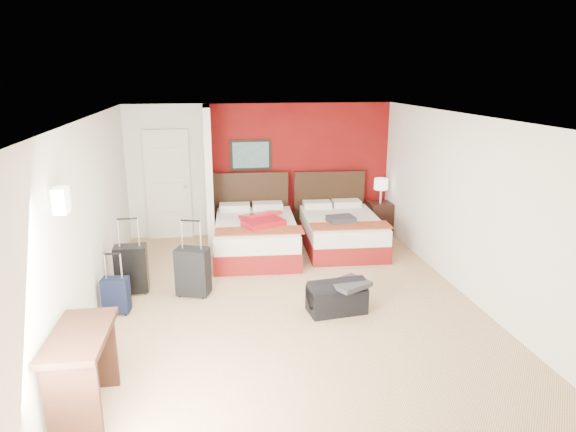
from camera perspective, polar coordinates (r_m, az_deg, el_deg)
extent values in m
plane|color=#D5B283|center=(7.11, 0.07, -9.57)|extent=(6.50, 6.50, 0.00)
cube|color=white|center=(9.81, -3.02, 5.19)|extent=(5.00, 0.04, 2.50)
cube|color=white|center=(6.75, -21.37, -0.73)|extent=(0.04, 6.50, 2.50)
cube|color=black|center=(9.69, -4.19, 6.83)|extent=(0.78, 0.03, 0.58)
cube|color=white|center=(5.15, -24.05, 1.62)|extent=(0.12, 0.20, 0.24)
cube|color=maroon|center=(9.90, 1.32, 5.30)|extent=(3.50, 0.04, 2.50)
cube|color=silver|center=(9.13, -8.84, 4.23)|extent=(0.12, 1.20, 2.50)
cube|color=silver|center=(9.78, -13.23, 3.41)|extent=(0.82, 0.06, 2.05)
cube|color=white|center=(8.82, -3.62, -2.43)|extent=(1.51, 2.06, 0.59)
cube|color=silver|center=(9.19, 6.00, -1.84)|extent=(1.42, 1.94, 0.56)
cube|color=#AB0E1B|center=(8.63, -2.93, -0.38)|extent=(0.94, 1.07, 0.11)
cube|color=#38373C|center=(8.79, 5.94, -0.38)|extent=(0.48, 0.41, 0.11)
cube|color=black|center=(10.14, 10.18, -0.20)|extent=(0.44, 0.44, 0.61)
cylinder|color=white|center=(10.00, 10.33, 2.79)|extent=(0.28, 0.28, 0.48)
cube|color=black|center=(7.60, -17.07, -5.83)|extent=(0.45, 0.29, 0.67)
cube|color=black|center=(7.31, -10.56, -6.29)|extent=(0.51, 0.41, 0.66)
cube|color=black|center=(7.06, -18.65, -8.58)|extent=(0.36, 0.24, 0.46)
cube|color=black|center=(6.79, 5.47, -9.16)|extent=(0.78, 0.47, 0.38)
cube|color=#343338|center=(6.69, 6.88, -7.53)|extent=(0.60, 0.57, 0.06)
cube|color=black|center=(5.16, -21.87, -16.04)|extent=(0.53, 1.00, 0.82)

